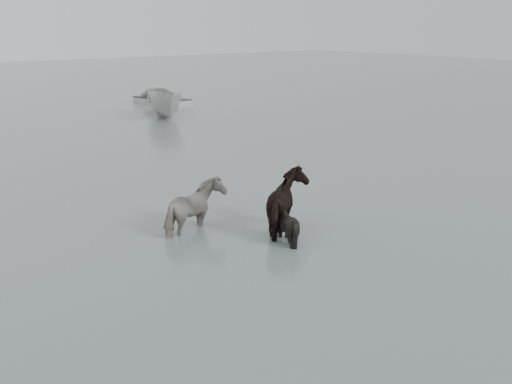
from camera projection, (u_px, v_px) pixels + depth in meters
ground at (256, 243)px, 14.55m from camera, size 140.00×140.00×0.00m
pony_pinto at (194, 199)px, 15.26m from camera, size 1.97×1.41×1.52m
pony_dark at (290, 196)px, 15.23m from camera, size 1.98×2.10×1.67m
pony_black at (285, 213)px, 14.61m from camera, size 1.46×1.40×1.25m
boat_small at (164, 102)px, 33.18m from camera, size 2.93×4.48×1.62m
skiff_port at (162, 98)px, 38.55m from camera, size 1.93×5.51×0.75m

